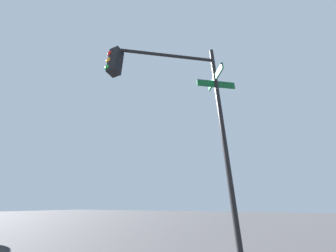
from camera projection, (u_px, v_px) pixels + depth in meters
traffic_signal_near at (172, 95)px, 4.48m from camera, size 3.05×2.13×6.12m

